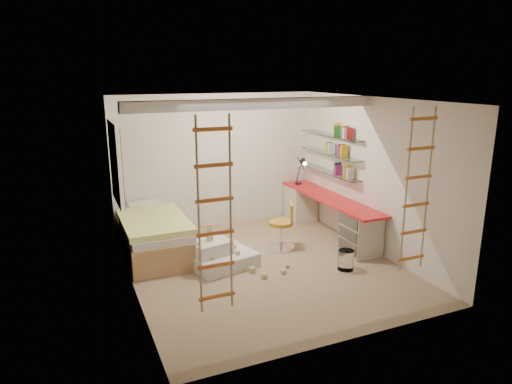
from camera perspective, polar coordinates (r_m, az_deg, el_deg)
name	(u,v)px	position (r m, az deg, el deg)	size (l,w,h in m)	color
floor	(263,267)	(7.31, 0.94, -9.30)	(4.50, 4.50, 0.00)	#9A8163
ceiling_beam	(256,104)	(6.97, 0.00, 10.96)	(4.00, 0.18, 0.16)	white
window_frame	(116,163)	(7.76, -17.15, 3.46)	(0.06, 1.15, 1.35)	white
window_blind	(118,163)	(7.77, -16.85, 3.49)	(0.02, 1.00, 1.20)	#4C2D1E
rope_ladder_left	(215,217)	(4.79, -5.16, -3.11)	(0.41, 0.04, 2.13)	#D16523
rope_ladder_right	(417,191)	(6.15, 19.49, 0.10)	(0.41, 0.04, 2.13)	orange
waste_bin	(346,260)	(7.29, 11.16, -8.33)	(0.25, 0.25, 0.31)	white
desk	(328,214)	(8.65, 9.02, -2.77)	(0.56, 2.80, 0.75)	red
shelves	(330,154)	(8.70, 9.23, 4.74)	(0.25, 1.80, 0.71)	white
bed	(153,235)	(7.88, -12.70, -5.29)	(1.02, 2.00, 0.69)	#AD7F51
task_lamp	(302,167)	(9.25, 5.80, 3.16)	(0.14, 0.36, 0.57)	black
swivel_chair	(282,232)	(7.91, 3.31, -5.06)	(0.64, 0.64, 0.82)	#B38322
play_platform	(219,256)	(7.30, -4.65, -7.98)	(1.11, 0.95, 0.43)	silver
toy_blocks	(241,255)	(7.10, -1.86, -7.85)	(1.21, 0.88, 0.70)	#CCB284
books	(330,148)	(8.68, 9.26, 5.50)	(0.14, 0.64, 0.92)	white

